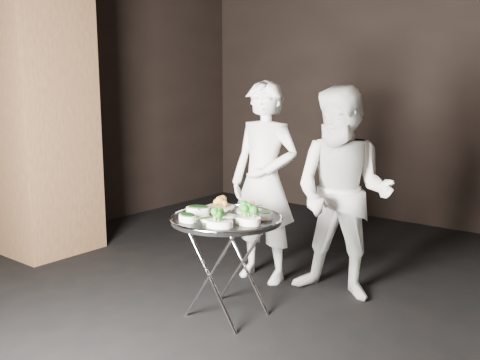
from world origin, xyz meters
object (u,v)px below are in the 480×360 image
Objects in this scene: tray_stand at (227,262)px; waiter_right at (343,194)px; serving_tray at (226,219)px; waiter_left at (264,182)px.

waiter_right reaches higher than tray_stand.
tray_stand is 0.43× the size of waiter_right.
serving_tray is at bearing 135.00° from tray_stand.
waiter_left is at bearing 106.48° from tray_stand.
waiter_left reaches higher than waiter_right.
tray_stand is 0.31m from serving_tray.
serving_tray is 0.79m from waiter_left.
tray_stand is 0.90m from waiter_left.
serving_tray is 0.47× the size of waiter_left.
waiter_right is (0.68, 0.06, -0.02)m from waiter_left.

